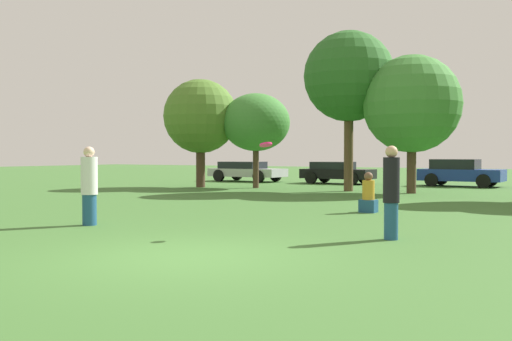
% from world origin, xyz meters
% --- Properties ---
extents(ground_plane, '(120.00, 120.00, 0.00)m').
position_xyz_m(ground_plane, '(0.00, 0.00, 0.00)').
color(ground_plane, '#3D6B2D').
extents(person_thrower, '(0.37, 0.37, 1.77)m').
position_xyz_m(person_thrower, '(-4.33, 2.05, 0.89)').
color(person_thrower, navy).
rests_on(person_thrower, ground).
extents(person_catcher, '(0.31, 0.31, 1.76)m').
position_xyz_m(person_catcher, '(2.18, 3.37, 0.90)').
color(person_catcher, navy).
rests_on(person_catcher, ground).
extents(frisbee, '(0.26, 0.25, 0.13)m').
position_xyz_m(frisbee, '(-0.16, 2.75, 1.79)').
color(frisbee, '#F21E72').
extents(bystander_sitting, '(0.44, 0.37, 1.11)m').
position_xyz_m(bystander_sitting, '(0.10, 7.99, 0.46)').
color(bystander_sitting, navy).
rests_on(bystander_sitting, ground).
extents(tree_0, '(3.56, 3.56, 5.20)m').
position_xyz_m(tree_0, '(-10.96, 15.37, 3.40)').
color(tree_0, '#473323').
rests_on(tree_0, ground).
extents(tree_1, '(3.22, 3.22, 4.47)m').
position_xyz_m(tree_1, '(-8.39, 16.26, 3.09)').
color(tree_1, '#473323').
rests_on(tree_1, ground).
extents(tree_2, '(3.89, 3.89, 6.89)m').
position_xyz_m(tree_2, '(-3.75, 16.27, 4.92)').
color(tree_2, brown).
rests_on(tree_2, ground).
extents(tree_3, '(3.97, 3.97, 5.63)m').
position_xyz_m(tree_3, '(-1.02, 16.26, 3.63)').
color(tree_3, '#473323').
rests_on(tree_3, ground).
extents(parked_car_silver, '(4.56, 2.21, 1.16)m').
position_xyz_m(parked_car_silver, '(-12.24, 21.62, 0.63)').
color(parked_car_silver, '#B2B2B7').
rests_on(parked_car_silver, ground).
extents(parked_car_black, '(3.92, 1.98, 1.18)m').
position_xyz_m(parked_car_black, '(-6.67, 21.94, 0.63)').
color(parked_car_black, black).
rests_on(parked_car_black, ground).
extents(parked_car_blue, '(4.00, 2.08, 1.35)m').
position_xyz_m(parked_car_blue, '(-0.37, 22.58, 0.70)').
color(parked_car_blue, '#1E389E').
rests_on(parked_car_blue, ground).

